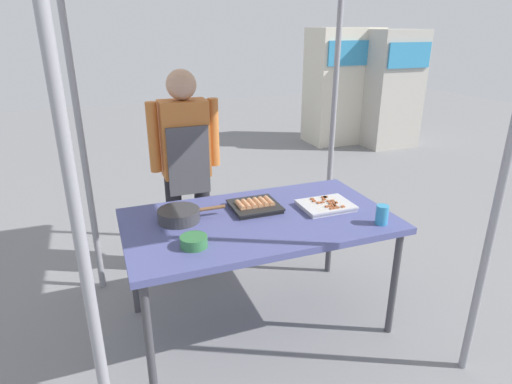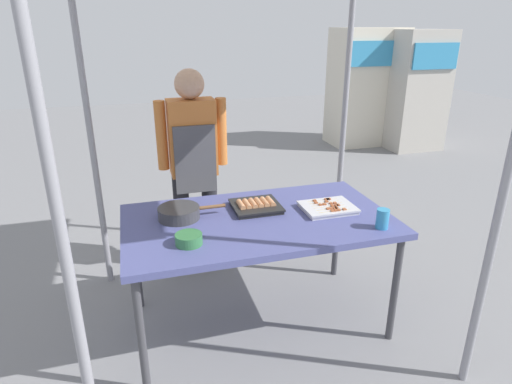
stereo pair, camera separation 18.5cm
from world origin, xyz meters
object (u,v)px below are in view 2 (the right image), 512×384
Objects in this scene: condiment_bowl at (189,239)px; vendor_woman at (193,157)px; tray_grilled_sausages at (256,206)px; drink_cup_near_edge at (382,219)px; neighbor_stall_left at (365,87)px; tray_meat_skewers at (328,208)px; stall_table at (258,226)px; neighbor_stall_right at (414,90)px; cooking_wok at (179,212)px.

condiment_bowl is 0.09× the size of vendor_woman.
drink_cup_near_edge is (0.61, -0.47, 0.04)m from tray_grilled_sausages.
condiment_bowl is 0.08× the size of neighbor_stall_left.
drink_cup_near_edge is 0.06× the size of neighbor_stall_left.
tray_meat_skewers is 0.21× the size of vendor_woman.
tray_meat_skewers is at bearing 120.12° from drink_cup_near_edge.
stall_table is 11.07× the size of condiment_bowl.
vendor_woman reaches higher than stall_table.
neighbor_stall_right reaches higher than vendor_woman.
drink_cup_near_edge is at bearing -127.15° from neighbor_stall_right.
neighbor_stall_left is at bearing 48.30° from cooking_wok.
cooking_wok is (-0.91, 0.14, 0.02)m from tray_meat_skewers.
neighbor_stall_right is (4.02, 3.41, 0.10)m from cooking_wok.
stall_table is 0.50m from condiment_bowl.
tray_meat_skewers is 0.92m from cooking_wok.
condiment_bowl is at bearing 173.93° from drink_cup_near_edge.
vendor_woman reaches higher than tray_grilled_sausages.
tray_meat_skewers is 0.92m from condiment_bowl.
stall_table is at bearing -100.48° from tray_grilled_sausages.
stall_table is 0.90× the size of neighbor_stall_right.
stall_table is 1.03× the size of vendor_woman.
tray_grilled_sausages is 0.77m from drink_cup_near_edge.
neighbor_stall_right is at bearing 52.85° from drink_cup_near_edge.
tray_grilled_sausages is at bearing 79.52° from stall_table.
neighbor_stall_right is (0.59, -0.44, -0.01)m from neighbor_stall_left.
vendor_woman is 4.68m from neighbor_stall_right.
neighbor_stall_right reaches higher than stall_table.
condiment_bowl is (-0.45, -0.21, 0.08)m from stall_table.
stall_table is at bearing 178.86° from tray_meat_skewers.
stall_table is 4.98m from neighbor_stall_left.
cooking_wok is at bearing 91.16° from condiment_bowl.
vendor_woman is at bearing 107.09° from stall_table.
condiment_bowl is 1.08m from vendor_woman.
neighbor_stall_left is at bearing 50.78° from condiment_bowl.
condiment_bowl is at bearing -129.22° from neighbor_stall_left.
tray_grilled_sausages is 0.45m from tray_meat_skewers.
tray_grilled_sausages is at bearing 112.00° from vendor_woman.
neighbor_stall_left is (2.98, 3.98, 0.21)m from stall_table.
neighbor_stall_left reaches higher than neighbor_stall_right.
stall_table is at bearing 152.74° from drink_cup_near_edge.
neighbor_stall_left reaches higher than tray_meat_skewers.
vendor_woman is at bearing 112.00° from tray_grilled_sausages.
drink_cup_near_edge is 1.47m from vendor_woman.
drink_cup_near_edge is 0.06× the size of neighbor_stall_right.
neighbor_stall_left is 0.74m from neighbor_stall_right.
tray_grilled_sausages is 0.92× the size of tray_meat_skewers.
stall_table is 4.95× the size of tray_meat_skewers.
tray_grilled_sausages is at bearing 36.53° from condiment_bowl.
tray_grilled_sausages reaches higher than stall_table.
condiment_bowl is 5.50m from neighbor_stall_right.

